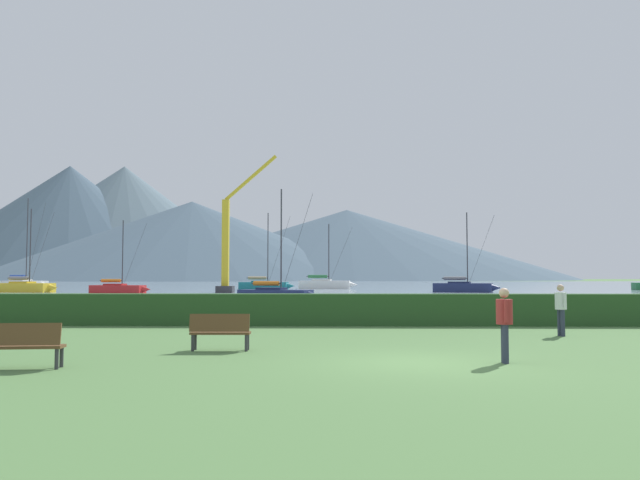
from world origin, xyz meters
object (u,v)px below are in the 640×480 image
object	(u,v)px
sailboat_slip_0	(276,294)
sailboat_slip_9	(23,284)
sailboat_slip_6	(119,288)
sailboat_slip_8	(464,287)
park_bench_under_tree	(220,330)
sailboat_slip_1	(325,284)
person_seated_viewer	(561,306)
sailboat_slip_2	(26,287)
person_standing_walker	(504,319)
sailboat_slip_5	(264,285)
park_bench_near_path	(23,343)
dock_crane	(228,250)

from	to	relation	value
sailboat_slip_0	sailboat_slip_9	size ratio (longest dim) A/B	0.61
sailboat_slip_6	sailboat_slip_8	size ratio (longest dim) A/B	0.84
sailboat_slip_8	park_bench_under_tree	xyz separation A→B (m)	(-19.20, -62.92, -0.15)
sailboat_slip_6	sailboat_slip_1	bearing A→B (deg)	59.28
sailboat_slip_8	sailboat_slip_1	bearing A→B (deg)	146.15
park_bench_under_tree	person_seated_viewer	world-z (taller)	person_seated_viewer
sailboat_slip_0	sailboat_slip_8	world-z (taller)	sailboat_slip_8
sailboat_slip_2	sailboat_slip_9	distance (m)	24.86
sailboat_slip_0	person_standing_walker	distance (m)	36.37
sailboat_slip_9	person_seated_viewer	xyz separation A→B (m)	(56.20, -79.85, 0.18)
sailboat_slip_0	person_seated_viewer	xyz separation A→B (m)	(11.64, -29.01, 0.42)
sailboat_slip_6	sailboat_slip_8	bearing A→B (deg)	16.80
sailboat_slip_5	sailboat_slip_6	distance (m)	26.21
sailboat_slip_5	person_seated_viewer	bearing A→B (deg)	-70.86
sailboat_slip_2	sailboat_slip_0	bearing A→B (deg)	-26.63
sailboat_slip_9	person_standing_walker	bearing A→B (deg)	-36.84
sailboat_slip_0	park_bench_near_path	distance (m)	36.63
sailboat_slip_9	person_seated_viewer	bearing A→B (deg)	-33.09
park_bench_under_tree	dock_crane	world-z (taller)	dock_crane
sailboat_slip_8	dock_crane	distance (m)	29.27
sailboat_slip_0	park_bench_near_path	xyz separation A→B (m)	(-2.07, -36.57, -0.02)
dock_crane	sailboat_slip_5	bearing A→B (deg)	81.90
sailboat_slip_5	sailboat_slip_6	size ratio (longest dim) A/B	1.36
sailboat_slip_8	sailboat_slip_2	bearing A→B (deg)	-159.65
sailboat_slip_5	sailboat_slip_8	size ratio (longest dim) A/B	1.15
sailboat_slip_6	person_standing_walker	xyz separation A→B (m)	(28.04, -58.13, 0.40)
sailboat_slip_1	sailboat_slip_2	xyz separation A→B (m)	(-36.75, -24.09, -0.08)
person_standing_walker	sailboat_slip_8	bearing A→B (deg)	85.61
sailboat_slip_8	sailboat_slip_9	xyz separation A→B (m)	(-65.19, 21.18, 0.12)
sailboat_slip_2	park_bench_under_tree	xyz separation A→B (m)	(34.85, -61.87, -0.15)
sailboat_slip_9	sailboat_slip_0	bearing A→B (deg)	-27.00
sailboat_slip_1	sailboat_slip_2	distance (m)	43.94
sailboat_slip_8	person_seated_viewer	bearing A→B (deg)	-79.47
park_bench_under_tree	sailboat_slip_9	bearing A→B (deg)	117.88
person_seated_viewer	sailboat_slip_6	bearing A→B (deg)	109.40
sailboat_slip_1	sailboat_slip_9	distance (m)	47.92
sailboat_slip_1	sailboat_slip_2	world-z (taller)	sailboat_slip_1
sailboat_slip_1	person_seated_viewer	size ratio (longest dim) A/B	6.28
sailboat_slip_6	park_bench_under_tree	size ratio (longest dim) A/B	5.43
sailboat_slip_2	park_bench_under_tree	world-z (taller)	sailboat_slip_2
sailboat_slip_2	sailboat_slip_9	size ratio (longest dim) A/B	0.72
sailboat_slip_2	person_seated_viewer	bearing A→B (deg)	-38.04
sailboat_slip_9	sailboat_slip_6	bearing A→B (deg)	-27.06
sailboat_slip_5	person_standing_walker	world-z (taller)	sailboat_slip_5
sailboat_slip_5	park_bench_near_path	xyz separation A→B (m)	(3.53, -81.19, -0.16)
sailboat_slip_6	sailboat_slip_9	size ratio (longest dim) A/B	0.58
sailboat_slip_2	person_seated_viewer	size ratio (longest dim) A/B	6.26
sailboat_slip_0	sailboat_slip_5	size ratio (longest dim) A/B	0.77
sailboat_slip_1	sailboat_slip_2	size ratio (longest dim) A/B	1.00
sailboat_slip_0	park_bench_under_tree	size ratio (longest dim) A/B	5.70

